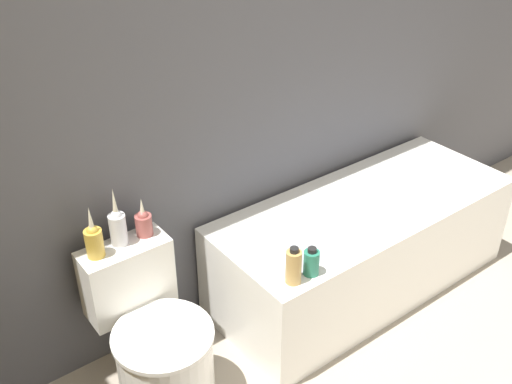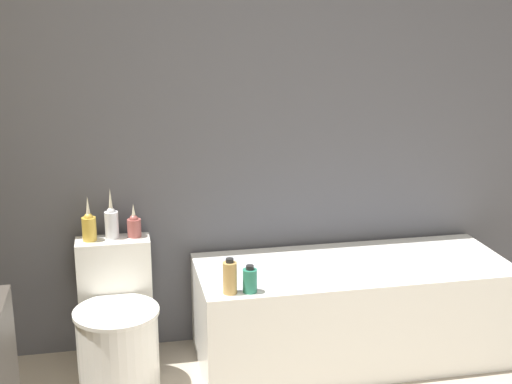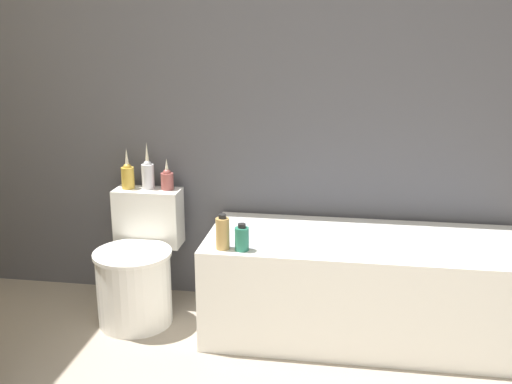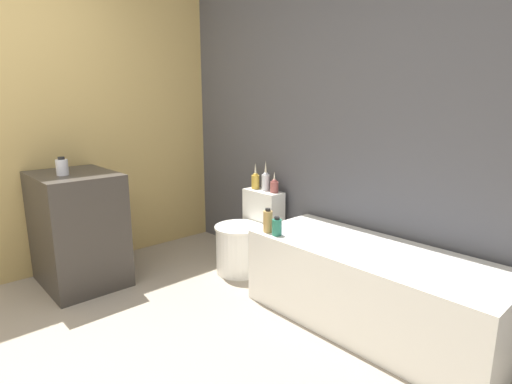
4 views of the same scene
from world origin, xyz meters
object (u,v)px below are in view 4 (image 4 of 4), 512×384
Objects in this scene: bathtub at (370,287)px; vase_gold at (255,180)px; soap_bottle_glass at (62,167)px; shampoo_bottle_short at (277,227)px; vase_silver at (266,180)px; vase_bronze at (274,185)px; shampoo_bottle_tall at (268,221)px; toilet at (245,239)px.

bathtub is 7.06× the size of vase_gold.
shampoo_bottle_short is at bearing 37.04° from soap_bottle_glass.
vase_silver reaches higher than vase_bronze.
soap_bottle_glass is at bearing -142.96° from shampoo_bottle_short.
soap_bottle_glass reaches higher than bathtub.
bathtub is 12.21× the size of shampoo_bottle_short.
vase_bronze is at bearing 130.99° from shampoo_bottle_tall.
vase_bronze reaches higher than toilet.
shampoo_bottle_tall reaches higher than shampoo_bottle_short.
vase_gold is 0.88× the size of vase_silver.
soap_bottle_glass is 0.60× the size of vase_gold.
vase_gold is 0.80m from shampoo_bottle_tall.
soap_bottle_glass is at bearing -118.64° from toilet.
toilet is 0.53m from vase_gold.
soap_bottle_glass is 1.03× the size of shampoo_bottle_short.
toilet is 1.54m from soap_bottle_glass.
vase_gold reaches higher than bathtub.
soap_bottle_glass reaches higher than toilet.
vase_silver is (0.00, 0.24, 0.48)m from toilet.
shampoo_bottle_tall is at bearing -49.01° from vase_bronze.
vase_gold is 0.11m from vase_silver.
vase_silver is 1.98× the size of shampoo_bottle_short.
vase_silver is (-1.22, 0.23, 0.49)m from bathtub.
shampoo_bottle_tall is (0.64, -0.46, -0.15)m from vase_gold.
vase_silver reaches higher than toilet.
bathtub is at bearing 19.64° from shampoo_bottle_tall.
soap_bottle_glass reaches higher than vase_bronze.
vase_silver is at bearing 178.06° from vase_bronze.
shampoo_bottle_tall is (0.41, -0.48, -0.13)m from vase_bronze.
toilet is at bearing -115.50° from vase_bronze.
vase_bronze is 1.02× the size of shampoo_bottle_tall.
vase_silver is 1.51× the size of shampoo_bottle_tall.
toilet reaches higher than shampoo_bottle_short.
vase_bronze reaches higher than shampoo_bottle_tall.
vase_silver is at bearing 9.10° from vase_gold.
toilet is 0.52m from vase_bronze.
shampoo_bottle_short is at bearing -21.70° from toilet.
toilet reaches higher than bathtub.
vase_gold is 1.73× the size of shampoo_bottle_short.
shampoo_bottle_short is (-0.60, -0.25, 0.32)m from bathtub.
bathtub is 6.18× the size of vase_silver.
vase_silver is at bearing 65.46° from soap_bottle_glass.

